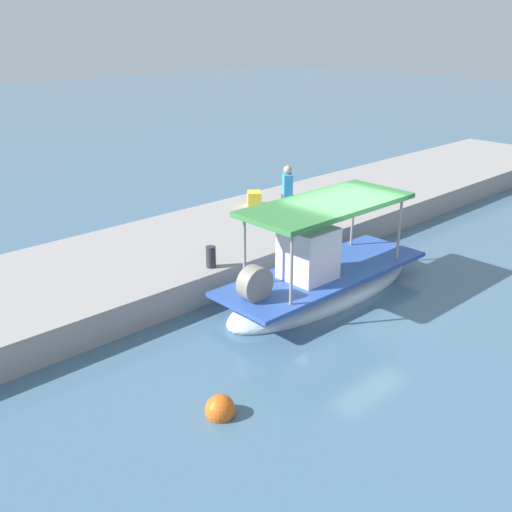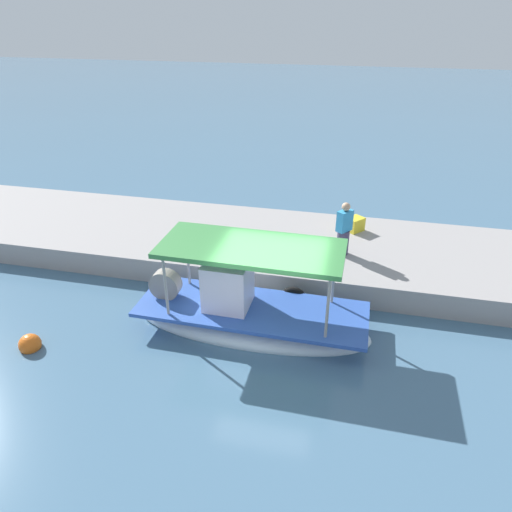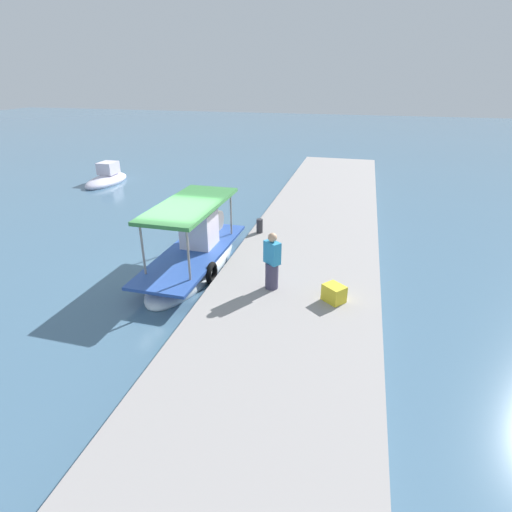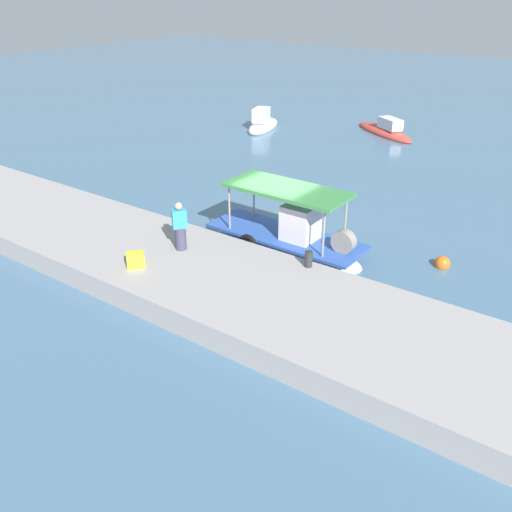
# 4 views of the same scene
# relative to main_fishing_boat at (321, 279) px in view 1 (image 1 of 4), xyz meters

# --- Properties ---
(ground_plane) EXTENTS (120.00, 120.00, 0.00)m
(ground_plane) POSITION_rel_main_fishing_boat_xyz_m (-0.62, 0.40, -0.41)
(ground_plane) COLOR #466A86
(dock_quay) EXTENTS (36.00, 4.70, 0.73)m
(dock_quay) POSITION_rel_main_fishing_boat_xyz_m (-0.62, -3.82, -0.05)
(dock_quay) COLOR #999493
(dock_quay) RESTS_ON ground_plane
(main_fishing_boat) EXTENTS (6.07, 2.10, 2.70)m
(main_fishing_boat) POSITION_rel_main_fishing_boat_xyz_m (0.00, 0.00, 0.00)
(main_fishing_boat) COLOR silver
(main_fishing_boat) RESTS_ON ground_plane
(fisherman_near_bollard) EXTENTS (0.51, 0.52, 1.64)m
(fisherman_near_bollard) POSITION_rel_main_fishing_boat_xyz_m (-2.11, -3.20, 1.06)
(fisherman_near_bollard) COLOR #413D59
(fisherman_near_bollard) RESTS_ON dock_quay
(mooring_bollard) EXTENTS (0.24, 0.24, 0.52)m
(mooring_bollard) POSITION_rel_main_fishing_boat_xyz_m (1.94, -1.84, 0.58)
(mooring_bollard) COLOR #2D2D33
(mooring_bollard) RESTS_ON dock_quay
(cargo_crate) EXTENTS (0.67, 0.69, 0.46)m
(cargo_crate) POSITION_rel_main_fishing_boat_xyz_m (-2.41, -4.94, 0.55)
(cargo_crate) COLOR yellow
(cargo_crate) RESTS_ON dock_quay
(marker_buoy) EXTENTS (0.53, 0.53, 0.53)m
(marker_buoy) POSITION_rel_main_fishing_boat_xyz_m (4.93, 2.02, -0.31)
(marker_buoy) COLOR orange
(marker_buoy) RESTS_ON ground_plane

